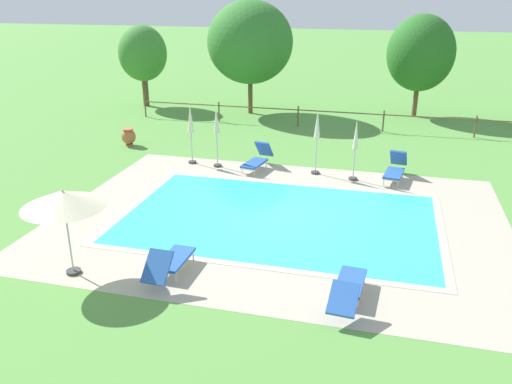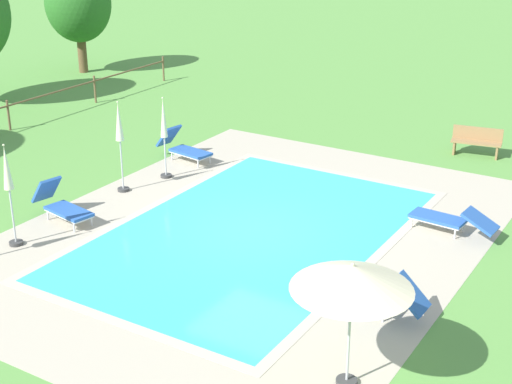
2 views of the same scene
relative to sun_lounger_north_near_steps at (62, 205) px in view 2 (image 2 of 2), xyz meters
The scene contains 14 objects.
ground_plane 4.77m from the sun_lounger_north_near_steps, 67.61° to the right, with size 160.00×160.00×0.00m, color #599342.
pool_deck_paving 4.77m from the sun_lounger_north_near_steps, 67.61° to the right, with size 13.64×10.20×0.01m, color #B2A893.
swimming_pool_water 4.77m from the sun_lounger_north_near_steps, 67.61° to the right, with size 9.34×5.90×0.01m, color #38C6D1.
pool_coping_rim 4.77m from the sun_lounger_north_near_steps, 67.61° to the right, with size 9.82×6.38×0.01m.
sun_lounger_north_near_steps is the anchor object (origin of this frame).
sun_lounger_north_mid 9.44m from the sun_lounger_north_near_steps, 63.13° to the right, with size 0.75×2.11×0.70m.
sun_lounger_north_far 5.22m from the sun_lounger_north_near_steps, ahead, with size 0.87×1.93×0.98m.
sun_lounger_north_end 8.38m from the sun_lounger_north_near_steps, 90.43° to the right, with size 0.65×1.95×0.91m.
patio_umbrella_open_foreground 9.35m from the sun_lounger_north_near_steps, 105.42° to the right, with size 1.98×1.98×2.24m.
patio_umbrella_closed_row_mid_west 2.61m from the sun_lounger_north_near_steps, ahead, with size 0.32×0.32×2.52m.
patio_umbrella_closed_row_centre 2.01m from the sun_lounger_north_near_steps, behind, with size 0.32×0.32×2.45m.
patio_umbrella_closed_row_mid_east 3.90m from the sun_lounger_north_near_steps, ahead, with size 0.32×0.32×2.35m.
wooden_bench_lawn_side 12.60m from the sun_lounger_north_near_steps, 35.32° to the right, with size 0.70×1.55×0.87m.
tree_east_mid 17.00m from the sun_lounger_north_near_steps, 41.75° to the left, with size 2.88×2.88×4.77m.
Camera 2 is at (-14.02, -8.70, 7.62)m, focal length 53.18 mm.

